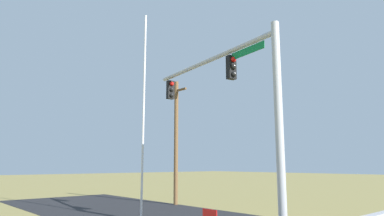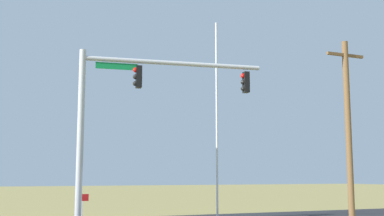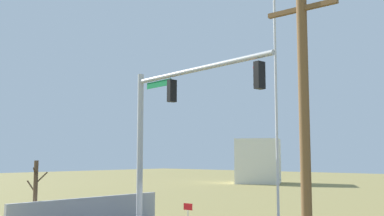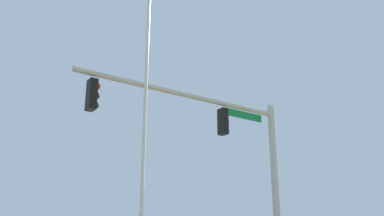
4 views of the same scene
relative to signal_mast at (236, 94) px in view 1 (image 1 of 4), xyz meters
The scene contains 3 objects.
signal_mast is the anchor object (origin of this frame).
flagpole 4.82m from the signal_mast, 165.45° to the right, with size 0.10×0.10×9.66m, color silver.
utility_pole 9.28m from the signal_mast, 155.83° to the left, with size 1.90×0.26×7.83m.
Camera 1 is at (8.65, -9.84, 2.48)m, focal length 31.80 mm.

